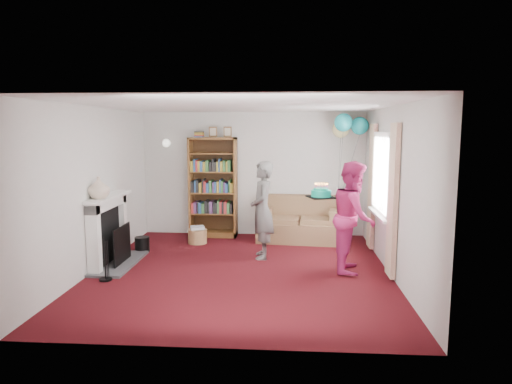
# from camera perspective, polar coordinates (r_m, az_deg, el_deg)

# --- Properties ---
(ground) EXTENTS (5.00, 5.00, 0.00)m
(ground) POSITION_cam_1_polar(r_m,az_deg,el_deg) (7.11, -1.89, -9.82)
(ground) COLOR #35080D
(ground) RESTS_ON ground
(wall_back) EXTENTS (4.50, 0.02, 2.50)m
(wall_back) POSITION_cam_1_polar(r_m,az_deg,el_deg) (9.32, -0.35, 2.28)
(wall_back) COLOR silver
(wall_back) RESTS_ON ground
(wall_left) EXTENTS (0.02, 5.00, 2.50)m
(wall_left) POSITION_cam_1_polar(r_m,az_deg,el_deg) (7.42, -19.58, 0.36)
(wall_left) COLOR silver
(wall_left) RESTS_ON ground
(wall_right) EXTENTS (0.02, 5.00, 2.50)m
(wall_right) POSITION_cam_1_polar(r_m,az_deg,el_deg) (6.98, 16.85, 0.03)
(wall_right) COLOR silver
(wall_right) RESTS_ON ground
(ceiling) EXTENTS (4.50, 5.00, 0.01)m
(ceiling) POSITION_cam_1_polar(r_m,az_deg,el_deg) (6.78, -1.99, 10.77)
(ceiling) COLOR white
(ceiling) RESTS_ON wall_back
(fireplace) EXTENTS (0.55, 1.80, 1.12)m
(fireplace) POSITION_cam_1_polar(r_m,az_deg,el_deg) (7.65, -17.57, -4.95)
(fireplace) COLOR #3F3F42
(fireplace) RESTS_ON ground
(window_bay) EXTENTS (0.14, 2.02, 2.20)m
(window_bay) POSITION_cam_1_polar(r_m,az_deg,el_deg) (7.55, 15.43, 0.30)
(window_bay) COLOR white
(window_bay) RESTS_ON ground
(wall_sconce) EXTENTS (0.16, 0.23, 0.16)m
(wall_sconce) POSITION_cam_1_polar(r_m,az_deg,el_deg) (9.43, -11.14, 6.03)
(wall_sconce) COLOR gold
(wall_sconce) RESTS_ON ground
(bookcase) EXTENTS (0.95, 0.42, 2.21)m
(bookcase) POSITION_cam_1_polar(r_m,az_deg,el_deg) (9.24, -5.35, 0.48)
(bookcase) COLOR #472B14
(bookcase) RESTS_ON ground
(sofa) EXTENTS (1.61, 0.85, 0.85)m
(sofa) POSITION_cam_1_polar(r_m,az_deg,el_deg) (9.00, 5.50, -3.94)
(sofa) COLOR brown
(sofa) RESTS_ON ground
(wicker_basket) EXTENTS (0.36, 0.36, 0.33)m
(wicker_basket) POSITION_cam_1_polar(r_m,az_deg,el_deg) (8.80, -7.33, -5.42)
(wicker_basket) COLOR #A37B4C
(wicker_basket) RESTS_ON ground
(person_striped) EXTENTS (0.46, 0.64, 1.63)m
(person_striped) POSITION_cam_1_polar(r_m,az_deg,el_deg) (7.63, 0.79, -2.26)
(person_striped) COLOR black
(person_striped) RESTS_ON ground
(person_magenta) EXTENTS (0.77, 0.91, 1.69)m
(person_magenta) POSITION_cam_1_polar(r_m,az_deg,el_deg) (7.08, 12.12, -3.03)
(person_magenta) COLOR #B72462
(person_magenta) RESTS_ON ground
(birthday_cake) EXTENTS (0.37, 0.37, 0.22)m
(birthday_cake) POSITION_cam_1_polar(r_m,az_deg,el_deg) (7.09, 8.14, -0.17)
(birthday_cake) COLOR black
(birthday_cake) RESTS_ON ground
(balloons) EXTENTS (0.67, 0.72, 1.80)m
(balloons) POSITION_cam_1_polar(r_m,az_deg,el_deg) (8.88, 11.43, 8.11)
(balloons) COLOR #3F3F3F
(balloons) RESTS_ON ground
(mantel_vase) EXTENTS (0.36, 0.36, 0.33)m
(mantel_vase) POSITION_cam_1_polar(r_m,az_deg,el_deg) (7.22, -19.05, 0.52)
(mantel_vase) COLOR beige
(mantel_vase) RESTS_ON fireplace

